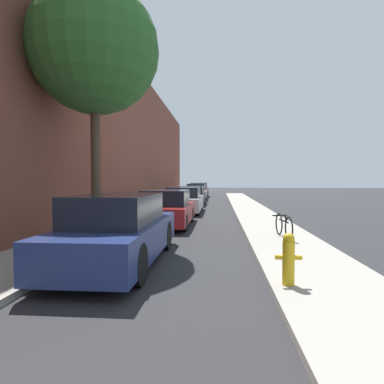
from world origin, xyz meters
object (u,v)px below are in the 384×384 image
(parked_car_silver, at_px, (184,200))
(fire_hydrant, at_px, (289,258))
(parked_car_white, at_px, (197,192))
(street_tree_near, at_px, (95,50))
(bicycle, at_px, (284,226))
(parked_car_red, at_px, (167,209))
(parked_car_black, at_px, (192,196))
(parked_car_navy, at_px, (119,231))
(parked_car_maroon, at_px, (199,190))

(parked_car_silver, xyz_separation_m, fire_hydrant, (2.98, -12.44, -0.12))
(parked_car_white, distance_m, street_tree_near, 20.09)
(parked_car_white, relative_size, street_tree_near, 0.63)
(street_tree_near, height_order, bicycle, street_tree_near)
(street_tree_near, distance_m, fire_hydrant, 7.68)
(parked_car_red, xyz_separation_m, parked_car_black, (0.06, 10.88, -0.01))
(parked_car_navy, relative_size, parked_car_black, 1.10)
(fire_hydrant, bearing_deg, parked_car_red, 113.17)
(parked_car_white, height_order, street_tree_near, street_tree_near)
(parked_car_red, bearing_deg, parked_car_navy, -90.95)
(parked_car_navy, distance_m, parked_car_maroon, 27.45)
(parked_car_silver, distance_m, parked_car_maroon, 16.53)
(parked_car_maroon, distance_m, bicycle, 24.93)
(parked_car_black, distance_m, street_tree_near, 15.12)
(parked_car_silver, relative_size, bicycle, 2.87)
(street_tree_near, bearing_deg, parked_car_silver, 79.58)
(parked_car_silver, bearing_deg, fire_hydrant, -76.54)
(parked_car_black, relative_size, street_tree_near, 0.60)
(parked_car_navy, relative_size, street_tree_near, 0.66)
(parked_car_maroon, xyz_separation_m, street_tree_near, (-1.38, -25.13, 4.69))
(fire_hydrant, bearing_deg, parked_car_maroon, 96.27)
(parked_car_red, bearing_deg, bicycle, -36.86)
(parked_car_silver, height_order, street_tree_near, street_tree_near)
(parked_car_maroon, height_order, fire_hydrant, parked_car_maroon)
(parked_car_red, xyz_separation_m, parked_car_maroon, (-0.09, 21.74, 0.04))
(parked_car_silver, bearing_deg, parked_car_white, 90.49)
(parked_car_red, distance_m, parked_car_black, 10.88)
(parked_car_silver, distance_m, bicycle, 8.92)
(parked_car_silver, xyz_separation_m, street_tree_near, (-1.58, -8.61, 4.73))
(parked_car_maroon, bearing_deg, bicycle, -80.92)
(fire_hydrant, bearing_deg, parked_car_silver, 103.46)
(parked_car_navy, bearing_deg, bicycle, 35.74)
(street_tree_near, bearing_deg, parked_car_white, 85.62)
(parked_car_red, relative_size, parked_car_silver, 0.91)
(parked_car_navy, bearing_deg, parked_car_white, 89.69)
(parked_car_red, height_order, parked_car_white, parked_car_white)
(parked_car_silver, xyz_separation_m, parked_car_maroon, (-0.21, 16.52, 0.03))
(parked_car_white, height_order, fire_hydrant, parked_car_white)
(parked_car_navy, distance_m, parked_car_silver, 10.93)
(parked_car_maroon, distance_m, fire_hydrant, 29.14)
(parked_car_black, relative_size, fire_hydrant, 5.17)
(parked_car_navy, bearing_deg, parked_car_maroon, 90.00)
(parked_car_white, relative_size, bicycle, 2.78)
(parked_car_navy, height_order, parked_car_white, parked_car_navy)
(parked_car_red, relative_size, parked_car_maroon, 0.91)
(parked_car_red, relative_size, bicycle, 2.60)
(parked_car_navy, relative_size, fire_hydrant, 5.69)
(parked_car_black, bearing_deg, parked_car_maroon, 90.82)
(parked_car_navy, bearing_deg, parked_car_black, 89.46)
(street_tree_near, distance_m, bicycle, 7.26)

